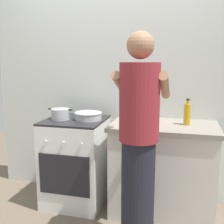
{
  "coord_description": "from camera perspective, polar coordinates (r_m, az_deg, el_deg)",
  "views": [
    {
      "loc": [
        0.7,
        -2.43,
        1.5
      ],
      "look_at": [
        0.05,
        0.12,
        1.0
      ],
      "focal_mm": 44.38,
      "sensor_mm": 36.0,
      "label": 1
    }
  ],
  "objects": [
    {
      "name": "back_wall",
      "position": [
        2.98,
        4.63,
        5.9
      ],
      "size": [
        3.2,
        0.1,
        2.5
      ],
      "color": "silver",
      "rests_on": "ground"
    },
    {
      "name": "person",
      "position": [
        2.13,
        5.54,
        -6.79
      ],
      "size": [
        0.41,
        0.5,
        1.7
      ],
      "color": "black",
      "rests_on": "ground"
    },
    {
      "name": "countertop",
      "position": [
        2.79,
        10.37,
        -11.5
      ],
      "size": [
        1.0,
        0.6,
        0.9
      ],
      "color": "silver",
      "rests_on": "ground"
    },
    {
      "name": "stove_range",
      "position": [
        2.98,
        -7.46,
        -10.01
      ],
      "size": [
        0.6,
        0.62,
        0.9
      ],
      "color": "white",
      "rests_on": "ground"
    },
    {
      "name": "ground",
      "position": [
        2.94,
        -1.62,
        -19.92
      ],
      "size": [
        6.0,
        6.0,
        0.0
      ],
      "primitive_type": "plane",
      "color": "#6B5B4C"
    },
    {
      "name": "oil_bottle",
      "position": [
        2.66,
        15.24,
        -0.39
      ],
      "size": [
        0.06,
        0.06,
        0.25
      ],
      "color": "gold",
      "rests_on": "countertop"
    },
    {
      "name": "pot",
      "position": [
        2.86,
        -10.56,
        -0.42
      ],
      "size": [
        0.26,
        0.19,
        0.11
      ],
      "color": "#B2B2B7",
      "rests_on": "stove_range"
    },
    {
      "name": "mixing_bowl",
      "position": [
        2.81,
        -4.9,
        -0.72
      ],
      "size": [
        0.28,
        0.28,
        0.08
      ],
      "color": "#B7B7BC",
      "rests_on": "stove_range"
    },
    {
      "name": "utensil_crock",
      "position": [
        2.83,
        6.97,
        0.37
      ],
      "size": [
        0.1,
        0.1,
        0.32
      ],
      "color": "silver",
      "rests_on": "countertop"
    }
  ]
}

